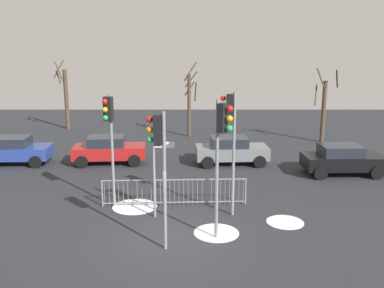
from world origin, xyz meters
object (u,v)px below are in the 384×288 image
(traffic_light_mid_right, at_px, (222,139))
(bare_tree_right, at_px, (324,108))
(traffic_light_mid_left, at_px, (160,150))
(car_red_trailing, at_px, (109,149))
(traffic_light_foreground_right, at_px, (231,126))
(traffic_light_rear_left, at_px, (110,126))
(direction_sign_post, at_px, (156,172))
(car_grey_near, at_px, (231,150))
(car_blue_mid, at_px, (14,150))
(bare_tree_left, at_px, (190,103))
(bare_tree_centre, at_px, (66,97))
(car_black_far, at_px, (342,159))

(traffic_light_mid_right, height_order, bare_tree_right, bare_tree_right)
(traffic_light_mid_left, bearing_deg, car_red_trailing, 31.75)
(traffic_light_foreground_right, relative_size, bare_tree_right, 0.94)
(traffic_light_rear_left, bearing_deg, direction_sign_post, 168.32)
(car_grey_near, bearing_deg, traffic_light_rear_left, -132.16)
(car_blue_mid, bearing_deg, bare_tree_left, 35.17)
(bare_tree_centre, bearing_deg, car_red_trailing, -62.89)
(direction_sign_post, distance_m, bare_tree_left, 14.72)
(direction_sign_post, xyz_separation_m, car_grey_near, (3.38, 7.35, -0.96))
(bare_tree_left, bearing_deg, traffic_light_rear_left, -101.99)
(car_blue_mid, height_order, bare_tree_right, bare_tree_right)
(traffic_light_rear_left, xyz_separation_m, direction_sign_post, (1.79, -0.95, -1.51))
(traffic_light_foreground_right, xyz_separation_m, car_grey_near, (0.72, 7.09, -2.59))
(car_blue_mid, bearing_deg, car_black_far, -9.37)
(car_grey_near, distance_m, car_blue_mid, 11.62)
(traffic_light_mid_right, xyz_separation_m, direction_sign_post, (-2.21, 1.82, -1.59))
(traffic_light_mid_left, relative_size, car_black_far, 1.11)
(traffic_light_foreground_right, xyz_separation_m, bare_tree_left, (-1.53, 14.41, -0.96))
(traffic_light_foreground_right, bearing_deg, car_black_far, -33.38)
(traffic_light_foreground_right, height_order, bare_tree_left, bare_tree_left)
(car_black_far, xyz_separation_m, car_red_trailing, (-11.80, 2.09, 0.00))
(direction_sign_post, xyz_separation_m, car_red_trailing, (-3.17, 7.50, -0.96))
(traffic_light_rear_left, xyz_separation_m, bare_tree_left, (2.91, 13.71, -0.84))
(bare_tree_right, bearing_deg, bare_tree_left, 167.85)
(bare_tree_centre, bearing_deg, car_blue_mid, -89.52)
(traffic_light_rear_left, bearing_deg, car_red_trailing, -61.83)
(traffic_light_rear_left, xyz_separation_m, car_blue_mid, (-6.45, 6.39, -2.47))
(car_black_far, relative_size, car_red_trailing, 0.98)
(traffic_light_rear_left, xyz_separation_m, bare_tree_right, (11.67, 11.83, -0.99))
(traffic_light_mid_right, xyz_separation_m, car_black_far, (6.43, 7.23, -2.55))
(traffic_light_mid_left, xyz_separation_m, bare_tree_right, (9.55, 15.27, -0.89))
(car_grey_near, relative_size, car_blue_mid, 1.00)
(car_grey_near, bearing_deg, car_black_far, -23.51)
(traffic_light_mid_right, bearing_deg, bare_tree_left, -143.43)
(car_red_trailing, relative_size, bare_tree_centre, 0.75)
(traffic_light_rear_left, bearing_deg, bare_tree_centre, -52.28)
(traffic_light_mid_right, bearing_deg, car_grey_near, -154.49)
(traffic_light_rear_left, bearing_deg, car_black_far, -140.56)
(traffic_light_rear_left, relative_size, bare_tree_centre, 0.85)
(traffic_light_foreground_right, xyz_separation_m, bare_tree_centre, (-10.98, 17.31, -0.86))
(traffic_light_mid_left, bearing_deg, bare_tree_left, 9.78)
(traffic_light_rear_left, distance_m, car_black_far, 11.60)
(bare_tree_left, bearing_deg, traffic_light_foreground_right, -83.92)
(traffic_light_foreground_right, height_order, bare_tree_centre, bare_tree_centre)
(bare_tree_centre, bearing_deg, traffic_light_rear_left, -68.53)
(direction_sign_post, distance_m, car_blue_mid, 11.07)
(bare_tree_left, xyz_separation_m, bare_tree_right, (8.75, -1.88, -0.15))
(car_blue_mid, xyz_separation_m, bare_tree_left, (9.36, 7.33, 1.63))
(direction_sign_post, bearing_deg, car_grey_near, 71.11)
(traffic_light_foreground_right, bearing_deg, car_blue_mid, 72.78)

